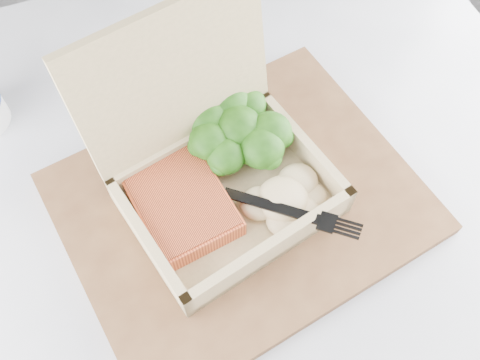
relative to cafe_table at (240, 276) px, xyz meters
name	(u,v)px	position (x,y,z in m)	size (l,w,h in m)	color
floor	(123,261)	(-0.16, 0.34, -0.56)	(4.00, 4.00, 0.00)	gray
cafe_table	(240,276)	(0.00, 0.00, 0.00)	(0.93, 0.93, 0.75)	black
serving_tray	(241,203)	(0.01, 0.01, 0.20)	(0.38, 0.30, 0.02)	brown
takeout_container	(212,161)	(-0.01, 0.04, 0.26)	(0.23, 0.22, 0.20)	tan
salmon_fillet	(181,203)	(-0.06, 0.03, 0.23)	(0.09, 0.12, 0.02)	orange
broccoli_pile	(238,133)	(0.03, 0.07, 0.24)	(0.12, 0.12, 0.04)	#2D6F18
mashed_potatoes	(283,199)	(0.04, -0.02, 0.23)	(0.09, 0.08, 0.03)	tan
plastic_fork	(253,199)	(0.01, -0.01, 0.25)	(0.11, 0.12, 0.02)	black
receipt	(167,86)	(0.00, 0.21, 0.19)	(0.07, 0.14, 0.00)	white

